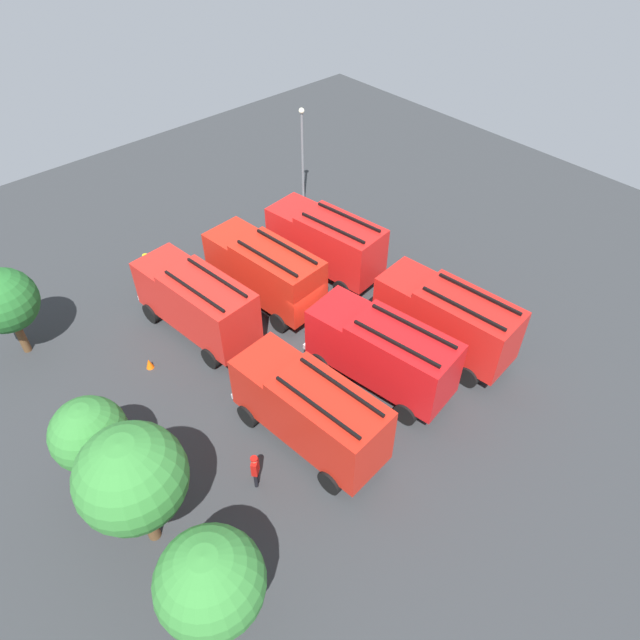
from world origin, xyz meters
TOP-DOWN VIEW (x-y plane):
  - ground_plane at (0.00, 0.00)m, footprint 54.60×54.60m
  - fire_truck_0 at (-4.57, -4.15)m, footprint 7.41×3.34m
  - fire_truck_1 at (4.15, -4.17)m, footprint 7.45×3.50m
  - fire_truck_2 at (-4.02, -0.17)m, footprint 7.49×3.64m
  - fire_truck_3 at (4.33, 0.09)m, footprint 7.39×3.29m
  - fire_truck_4 at (-4.35, 4.50)m, footprint 7.39×3.29m
  - fire_truck_5 at (4.60, 4.21)m, footprint 7.41×3.35m
  - firefighter_0 at (-4.52, 7.54)m, footprint 0.45×0.48m
  - firefighter_1 at (0.27, 4.28)m, footprint 0.45×0.30m
  - firefighter_2 at (10.26, 4.01)m, footprint 0.34×0.47m
  - tree_0 at (-8.13, 11.73)m, footprint 3.40×3.40m
  - tree_1 at (-3.67, 11.79)m, footprint 3.82×3.82m
  - tree_2 at (-0.24, 11.95)m, footprint 2.93×2.93m
  - tree_3 at (9.42, 11.56)m, footprint 3.16×3.16m
  - traffic_cone_0 at (4.18, 7.53)m, footprint 0.39×0.39m
  - traffic_cone_1 at (6.61, -2.19)m, footprint 0.42×0.42m
  - lamppost at (10.80, -8.19)m, footprint 0.36×0.36m

SIDE VIEW (x-z plane):
  - ground_plane at x=0.00m, z-range 0.00..0.00m
  - traffic_cone_0 at x=4.18m, z-range 0.00..0.55m
  - traffic_cone_1 at x=6.61m, z-range 0.00..0.60m
  - firefighter_1 at x=0.27m, z-range 0.11..1.86m
  - firefighter_0 at x=-4.52m, z-range 0.12..1.94m
  - firefighter_2 at x=10.26m, z-range 0.12..1.96m
  - fire_truck_0 at x=-4.57m, z-range 0.21..4.09m
  - fire_truck_1 at x=4.15m, z-range 0.21..4.09m
  - fire_truck_2 at x=-4.02m, z-range 0.21..4.09m
  - fire_truck_3 at x=4.33m, z-range 0.21..4.09m
  - fire_truck_4 at x=-4.35m, z-range 0.21..4.09m
  - fire_truck_5 at x=4.60m, z-range 0.21..4.09m
  - tree_2 at x=-0.24m, z-range 0.79..5.33m
  - tree_3 at x=9.42m, z-range 0.85..5.74m
  - tree_0 at x=-8.13m, z-range 0.91..6.17m
  - lamppost at x=10.80m, z-range 0.57..7.26m
  - tree_1 at x=-3.67m, z-range 1.02..6.95m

